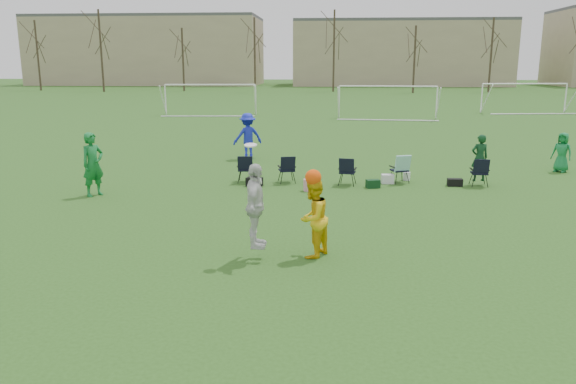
# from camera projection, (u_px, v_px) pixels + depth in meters

# --- Properties ---
(ground) EXTENTS (260.00, 260.00, 0.00)m
(ground) POSITION_uv_depth(u_px,v_px,m) (339.00, 263.00, 11.93)
(ground) COLOR #284E18
(ground) RESTS_ON ground
(fielder_green_near) EXTENTS (0.82, 0.89, 2.03)m
(fielder_green_near) POSITION_uv_depth(u_px,v_px,m) (93.00, 164.00, 17.75)
(fielder_green_near) COLOR #147230
(fielder_green_near) RESTS_ON ground
(fielder_blue) EXTENTS (1.49, 1.27, 2.01)m
(fielder_blue) POSITION_uv_depth(u_px,v_px,m) (248.00, 136.00, 24.63)
(fielder_blue) COLOR #1925C0
(fielder_blue) RESTS_ON ground
(fielder_green_far) EXTENTS (0.89, 0.86, 1.54)m
(fielder_green_far) POSITION_uv_depth(u_px,v_px,m) (562.00, 152.00, 21.71)
(fielder_green_far) COLOR #15783B
(fielder_green_far) RESTS_ON ground
(center_contest) EXTENTS (1.93, 1.40, 2.52)m
(center_contest) POSITION_uv_depth(u_px,v_px,m) (287.00, 212.00, 12.01)
(center_contest) COLOR silver
(center_contest) RESTS_ON ground
(sideline_setup) EXTENTS (8.76, 2.28, 1.77)m
(sideline_setup) POSITION_uv_depth(u_px,v_px,m) (372.00, 169.00, 19.58)
(sideline_setup) COLOR #103B1D
(sideline_setup) RESTS_ON ground
(goal_left) EXTENTS (7.39, 0.76, 2.46)m
(goal_left) POSITION_uv_depth(u_px,v_px,m) (210.00, 91.00, 45.26)
(goal_left) COLOR white
(goal_left) RESTS_ON ground
(goal_mid) EXTENTS (7.40, 0.63, 2.46)m
(goal_mid) POSITION_uv_depth(u_px,v_px,m) (388.00, 93.00, 42.27)
(goal_mid) COLOR white
(goal_mid) RESTS_ON ground
(goal_right) EXTENTS (7.35, 1.14, 2.46)m
(goal_right) POSITION_uv_depth(u_px,v_px,m) (525.00, 90.00, 47.21)
(goal_right) COLOR white
(goal_right) RESTS_ON ground
(tree_line) EXTENTS (110.28, 3.28, 11.40)m
(tree_line) POSITION_uv_depth(u_px,v_px,m) (336.00, 55.00, 78.60)
(tree_line) COLOR #382B21
(tree_line) RESTS_ON ground
(building_row) EXTENTS (126.00, 16.00, 13.00)m
(building_row) POSITION_uv_depth(u_px,v_px,m) (370.00, 52.00, 103.32)
(building_row) COLOR tan
(building_row) RESTS_ON ground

